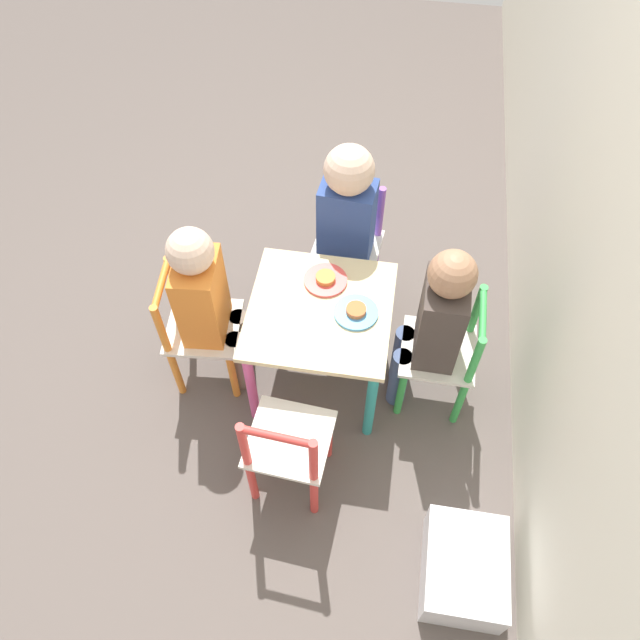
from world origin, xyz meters
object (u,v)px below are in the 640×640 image
(chair_green, at_px, (444,355))
(storage_bin, at_px, (464,568))
(kids_table, at_px, (320,322))
(child_front, at_px, (207,299))
(plate_left, at_px, (326,279))
(child_left, at_px, (346,219))
(plate_back, at_px, (356,312))
(chair_red, at_px, (288,448))
(child_back, at_px, (434,321))
(chair_purple, at_px, (347,249))
(chair_orange, at_px, (198,330))

(chair_green, xyz_separation_m, storage_bin, (0.67, 0.12, -0.19))
(kids_table, xyz_separation_m, child_front, (0.03, -0.38, 0.10))
(plate_left, bearing_deg, child_left, 172.24)
(plate_back, distance_m, plate_left, 0.17)
(chair_red, height_order, child_left, child_left)
(child_front, distance_m, plate_back, 0.51)
(chair_red, distance_m, child_back, 0.63)
(chair_green, xyz_separation_m, child_left, (-0.39, -0.41, 0.22))
(chair_purple, height_order, child_left, child_left)
(chair_green, xyz_separation_m, chair_red, (0.44, -0.48, 0.00))
(chair_purple, xyz_separation_m, child_front, (0.48, -0.42, 0.19))
(chair_green, height_order, chair_red, same)
(child_front, bearing_deg, child_left, -50.12)
(chair_purple, xyz_separation_m, child_back, (0.45, 0.34, 0.19))
(kids_table, xyz_separation_m, chair_green, (0.01, 0.44, -0.09))
(kids_table, height_order, chair_red, chair_red)
(kids_table, bearing_deg, chair_purple, 174.70)
(kids_table, relative_size, plate_back, 3.23)
(kids_table, distance_m, plate_left, 0.15)
(chair_green, relative_size, chair_purple, 1.00)
(storage_bin, bearing_deg, chair_orange, -122.07)
(child_back, bearing_deg, child_front, -86.97)
(chair_green, distance_m, child_back, 0.20)
(chair_purple, height_order, plate_left, chair_purple)
(storage_bin, bearing_deg, kids_table, -139.91)
(kids_table, distance_m, child_back, 0.40)
(child_back, relative_size, storage_bin, 2.42)
(child_back, distance_m, plate_back, 0.26)
(chair_green, relative_size, plate_back, 3.55)
(chair_purple, height_order, storage_bin, chair_purple)
(chair_orange, xyz_separation_m, child_front, (-0.01, 0.06, 0.19))
(plate_left, xyz_separation_m, storage_bin, (0.80, 0.57, -0.37))
(chair_red, height_order, child_back, child_back)
(kids_table, distance_m, child_left, 0.41)
(plate_back, bearing_deg, child_left, -167.25)
(plate_back, bearing_deg, chair_red, -19.38)
(kids_table, relative_size, chair_orange, 0.91)
(kids_table, relative_size, plate_left, 3.20)
(chair_red, xyz_separation_m, plate_left, (-0.57, 0.03, 0.18))
(chair_orange, relative_size, plate_back, 3.55)
(chair_purple, distance_m, child_front, 0.67)
(chair_orange, relative_size, plate_left, 3.52)
(chair_purple, xyz_separation_m, plate_back, (0.44, 0.08, 0.18))
(child_left, height_order, plate_left, child_left)
(child_left, bearing_deg, plate_back, -71.95)
(kids_table, xyz_separation_m, chair_red, (0.44, -0.03, -0.09))
(chair_green, relative_size, plate_left, 3.52)
(kids_table, relative_size, child_back, 0.63)
(chair_red, bearing_deg, child_left, -90.46)
(chair_purple, xyz_separation_m, plate_left, (0.32, -0.04, 0.18))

